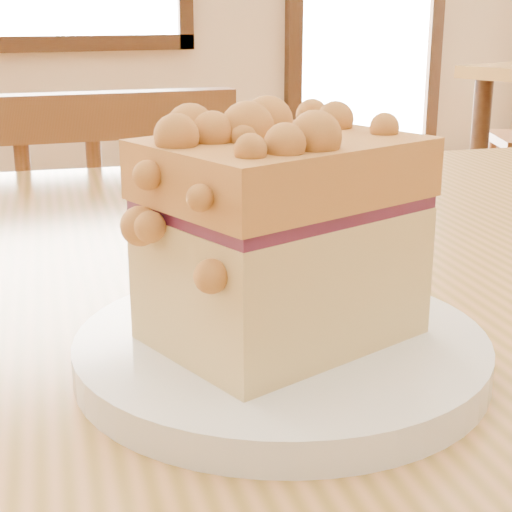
{
  "coord_description": "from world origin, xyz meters",
  "views": [
    {
      "loc": [
        -0.32,
        -0.24,
        0.92
      ],
      "look_at": [
        -0.16,
        0.1,
        0.8
      ],
      "focal_mm": 55.0,
      "sensor_mm": 36.0,
      "label": 1
    }
  ],
  "objects": [
    {
      "name": "cafe_chair_main",
      "position": [
        -0.11,
        0.8,
        0.42
      ],
      "size": [
        0.41,
        0.41,
        0.84
      ],
      "rotation": [
        0.0,
        0.0,
        3.05
      ],
      "color": "brown",
      "rests_on": "ground"
    },
    {
      "name": "plate",
      "position": [
        -0.16,
        0.07,
        0.76
      ],
      "size": [
        0.2,
        0.2,
        0.02
      ],
      "color": "white",
      "rests_on": "cafe_table_main"
    },
    {
      "name": "cafe_table_main",
      "position": [
        0.01,
        0.22,
        0.64
      ],
      "size": [
        1.22,
        0.91,
        0.75
      ],
      "rotation": [
        0.0,
        0.0,
        -0.16
      ],
      "color": "#BB8348",
      "rests_on": "ground"
    },
    {
      "name": "cake_slice",
      "position": [
        -0.16,
        0.07,
        0.82
      ],
      "size": [
        0.14,
        0.12,
        0.11
      ],
      "rotation": [
        0.0,
        0.0,
        0.27
      ],
      "color": "#D2B576",
      "rests_on": "plate"
    }
  ]
}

